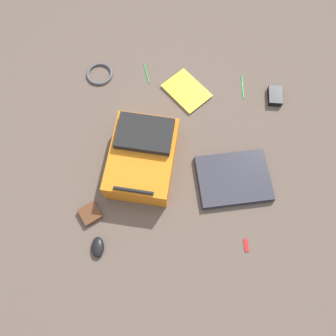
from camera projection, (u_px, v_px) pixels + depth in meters
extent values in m
plane|color=brown|center=(171.00, 164.00, 1.75)|extent=(3.83, 3.83, 0.00)
cube|color=orange|center=(142.00, 158.00, 1.69)|extent=(0.33, 0.43, 0.13)
cube|color=black|center=(145.00, 133.00, 1.64)|extent=(0.28, 0.20, 0.04)
cylinder|color=black|center=(133.00, 191.00, 1.55)|extent=(0.18, 0.03, 0.02)
cube|color=#24242C|center=(233.00, 179.00, 1.71)|extent=(0.40, 0.34, 0.02)
cube|color=#2D2D38|center=(234.00, 178.00, 1.69)|extent=(0.40, 0.34, 0.01)
cube|color=silver|center=(187.00, 91.00, 1.90)|extent=(0.28, 0.28, 0.01)
cube|color=yellow|center=(187.00, 90.00, 1.89)|extent=(0.29, 0.29, 0.00)
ellipsoid|color=black|center=(98.00, 247.00, 1.58)|extent=(0.07, 0.10, 0.03)
torus|color=#4C4C51|center=(100.00, 74.00, 1.93)|extent=(0.15, 0.15, 0.02)
cube|color=black|center=(275.00, 96.00, 1.87)|extent=(0.07, 0.11, 0.03)
cylinder|color=#198C33|center=(243.00, 87.00, 1.91)|extent=(0.02, 0.14, 0.01)
cylinder|color=#198C33|center=(146.00, 73.00, 1.94)|extent=(0.05, 0.13, 0.01)
cube|color=#59331E|center=(90.00, 214.00, 1.64)|extent=(0.12, 0.12, 0.03)
cube|color=#B21919|center=(246.00, 245.00, 1.60)|extent=(0.03, 0.06, 0.01)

